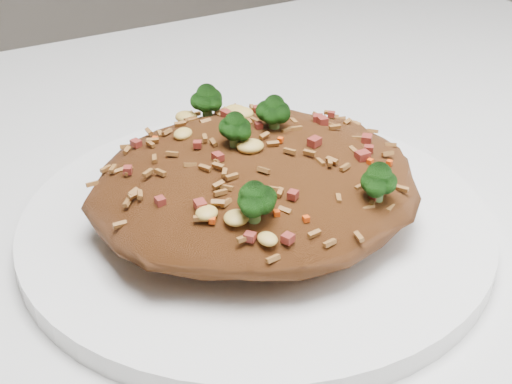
% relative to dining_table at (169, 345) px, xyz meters
% --- Properties ---
extents(dining_table, '(1.20, 0.80, 0.75)m').
position_rel_dining_table_xyz_m(dining_table, '(0.00, 0.00, 0.00)').
color(dining_table, silver).
rests_on(dining_table, ground).
extents(plate, '(0.30, 0.30, 0.01)m').
position_rel_dining_table_xyz_m(plate, '(0.06, -0.02, 0.10)').
color(plate, white).
rests_on(plate, dining_table).
extents(fried_rice, '(0.21, 0.19, 0.07)m').
position_rel_dining_table_xyz_m(fried_rice, '(0.06, -0.02, 0.13)').
color(fried_rice, brown).
rests_on(fried_rice, plate).
extents(fork, '(0.16, 0.07, 0.00)m').
position_rel_dining_table_xyz_m(fork, '(0.11, 0.04, 0.11)').
color(fork, silver).
rests_on(fork, plate).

